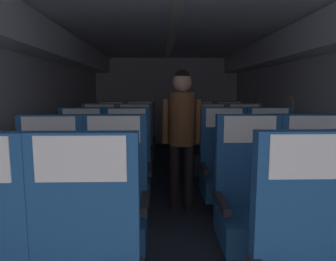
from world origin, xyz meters
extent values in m
cube|color=#2D3342|center=(0.00, 3.86, -0.01)|extent=(3.74, 8.12, 0.02)
cube|color=silver|center=(-1.77, 3.86, 1.07)|extent=(0.08, 7.72, 2.14)
cube|color=silver|center=(1.77, 3.86, 1.07)|extent=(0.08, 7.72, 2.14)
cube|color=silver|center=(0.00, 3.86, 2.14)|extent=(3.62, 7.72, 0.06)
cube|color=silver|center=(0.00, 7.74, 1.07)|extent=(3.62, 0.06, 2.14)
cube|color=silver|center=(-1.55, 3.86, 1.92)|extent=(0.35, 7.42, 0.36)
cube|color=silver|center=(1.55, 3.86, 1.92)|extent=(0.35, 7.42, 0.36)
cube|color=white|center=(0.00, 3.86, 2.10)|extent=(0.12, 6.95, 0.02)
cylinder|color=white|center=(1.72, 4.63, 1.11)|extent=(0.01, 0.26, 0.26)
cylinder|color=white|center=(1.72, 6.18, 1.11)|extent=(0.01, 0.26, 0.26)
cube|color=navy|center=(-0.51, 1.62, 0.78)|extent=(0.49, 0.08, 0.71)
cube|color=silver|center=(-0.51, 1.57, 1.03)|extent=(0.39, 0.01, 0.20)
cube|color=navy|center=(0.50, 1.63, 0.78)|extent=(0.49, 0.08, 0.71)
cube|color=silver|center=(0.50, 1.59, 1.03)|extent=(0.39, 0.01, 0.20)
cube|color=#38383D|center=(-0.99, 2.37, 0.11)|extent=(0.18, 0.17, 0.22)
cube|color=navy|center=(-0.99, 2.37, 0.32)|extent=(0.49, 0.47, 0.22)
cube|color=navy|center=(-0.99, 2.56, 0.78)|extent=(0.49, 0.08, 0.71)
cube|color=#28282D|center=(-0.75, 2.37, 0.52)|extent=(0.05, 0.40, 0.06)
cube|color=#28282D|center=(-1.22, 2.37, 0.52)|extent=(0.05, 0.40, 0.06)
cube|color=silver|center=(-0.99, 2.52, 1.03)|extent=(0.39, 0.01, 0.20)
cube|color=#38383D|center=(-0.51, 2.39, 0.11)|extent=(0.18, 0.17, 0.22)
cube|color=navy|center=(-0.51, 2.39, 0.32)|extent=(0.49, 0.47, 0.22)
cube|color=navy|center=(-0.51, 2.58, 0.78)|extent=(0.49, 0.08, 0.71)
cube|color=#28282D|center=(-0.28, 2.39, 0.52)|extent=(0.05, 0.40, 0.06)
cube|color=#28282D|center=(-0.75, 2.39, 0.52)|extent=(0.05, 0.40, 0.06)
cube|color=silver|center=(-0.51, 2.54, 1.03)|extent=(0.39, 0.01, 0.20)
cube|color=#38383D|center=(0.99, 2.37, 0.11)|extent=(0.18, 0.17, 0.22)
cube|color=navy|center=(0.99, 2.37, 0.32)|extent=(0.49, 0.47, 0.22)
cube|color=navy|center=(0.99, 2.57, 0.78)|extent=(0.49, 0.08, 0.71)
cube|color=#28282D|center=(0.76, 2.37, 0.52)|extent=(0.05, 0.40, 0.06)
cube|color=silver|center=(0.99, 2.52, 1.03)|extent=(0.39, 0.01, 0.20)
cube|color=#38383D|center=(0.50, 2.37, 0.11)|extent=(0.18, 0.17, 0.22)
cube|color=navy|center=(0.50, 2.37, 0.32)|extent=(0.49, 0.47, 0.22)
cube|color=navy|center=(0.50, 2.56, 0.78)|extent=(0.49, 0.08, 0.71)
cube|color=#28282D|center=(0.73, 2.37, 0.52)|extent=(0.05, 0.40, 0.06)
cube|color=#28282D|center=(0.27, 2.37, 0.52)|extent=(0.05, 0.40, 0.06)
cube|color=silver|center=(0.50, 2.51, 1.03)|extent=(0.39, 0.01, 0.20)
cube|color=#38383D|center=(-1.00, 3.33, 0.11)|extent=(0.18, 0.17, 0.22)
cube|color=navy|center=(-1.00, 3.33, 0.32)|extent=(0.49, 0.47, 0.22)
cube|color=navy|center=(-1.00, 3.52, 0.78)|extent=(0.49, 0.08, 0.71)
cube|color=#28282D|center=(-0.76, 3.33, 0.52)|extent=(0.05, 0.40, 0.06)
cube|color=#28282D|center=(-1.23, 3.33, 0.52)|extent=(0.05, 0.40, 0.06)
cube|color=silver|center=(-1.00, 3.48, 1.03)|extent=(0.39, 0.01, 0.20)
cube|color=#38383D|center=(-0.52, 3.31, 0.11)|extent=(0.18, 0.17, 0.22)
cube|color=navy|center=(-0.52, 3.31, 0.32)|extent=(0.49, 0.47, 0.22)
cube|color=navy|center=(-0.52, 3.50, 0.78)|extent=(0.49, 0.08, 0.71)
cube|color=#28282D|center=(-0.28, 3.31, 0.52)|extent=(0.05, 0.40, 0.06)
cube|color=#28282D|center=(-0.75, 3.31, 0.52)|extent=(0.05, 0.40, 0.06)
cube|color=silver|center=(-0.52, 3.45, 1.03)|extent=(0.39, 0.01, 0.20)
cube|color=#38383D|center=(1.00, 3.32, 0.11)|extent=(0.18, 0.17, 0.22)
cube|color=navy|center=(1.00, 3.32, 0.32)|extent=(0.49, 0.47, 0.22)
cube|color=navy|center=(1.00, 3.51, 0.78)|extent=(0.49, 0.08, 0.71)
cube|color=#28282D|center=(1.24, 3.32, 0.52)|extent=(0.05, 0.40, 0.06)
cube|color=#28282D|center=(0.77, 3.32, 0.52)|extent=(0.05, 0.40, 0.06)
cube|color=silver|center=(1.00, 3.46, 1.03)|extent=(0.39, 0.01, 0.20)
cube|color=#38383D|center=(0.51, 3.33, 0.11)|extent=(0.18, 0.17, 0.22)
cube|color=navy|center=(0.51, 3.33, 0.32)|extent=(0.49, 0.47, 0.22)
cube|color=navy|center=(0.51, 3.53, 0.78)|extent=(0.49, 0.08, 0.71)
cube|color=#28282D|center=(0.75, 3.33, 0.52)|extent=(0.05, 0.40, 0.06)
cube|color=#28282D|center=(0.28, 3.33, 0.52)|extent=(0.05, 0.40, 0.06)
cube|color=silver|center=(0.51, 3.48, 1.03)|extent=(0.39, 0.01, 0.20)
cube|color=#38383D|center=(-1.00, 4.27, 0.11)|extent=(0.18, 0.17, 0.22)
cube|color=#4C5666|center=(-1.00, 4.27, 0.32)|extent=(0.49, 0.47, 0.22)
cube|color=#4C5666|center=(-1.00, 4.47, 0.78)|extent=(0.49, 0.08, 0.71)
cube|color=#28282D|center=(-0.77, 4.27, 0.52)|extent=(0.05, 0.40, 0.06)
cube|color=#28282D|center=(-1.23, 4.27, 0.52)|extent=(0.05, 0.40, 0.06)
cube|color=silver|center=(-1.00, 4.42, 1.03)|extent=(0.39, 0.01, 0.20)
cube|color=#38383D|center=(-0.52, 4.26, 0.11)|extent=(0.18, 0.17, 0.22)
cube|color=#4C5666|center=(-0.52, 4.26, 0.32)|extent=(0.49, 0.47, 0.22)
cube|color=#4C5666|center=(-0.52, 4.45, 0.78)|extent=(0.49, 0.08, 0.71)
cube|color=#28282D|center=(-0.28, 4.26, 0.52)|extent=(0.05, 0.40, 0.06)
cube|color=#28282D|center=(-0.75, 4.26, 0.52)|extent=(0.05, 0.40, 0.06)
cube|color=silver|center=(-0.52, 4.41, 1.03)|extent=(0.39, 0.01, 0.20)
cube|color=#38383D|center=(0.99, 4.26, 0.11)|extent=(0.18, 0.17, 0.22)
cube|color=#4C5666|center=(0.99, 4.26, 0.32)|extent=(0.49, 0.47, 0.22)
cube|color=#4C5666|center=(0.99, 4.46, 0.78)|extent=(0.49, 0.08, 0.71)
cube|color=#28282D|center=(1.23, 4.26, 0.52)|extent=(0.05, 0.40, 0.06)
cube|color=#28282D|center=(0.76, 4.26, 0.52)|extent=(0.05, 0.40, 0.06)
cube|color=silver|center=(0.99, 4.41, 1.03)|extent=(0.39, 0.01, 0.20)
cube|color=#38383D|center=(0.52, 4.28, 0.11)|extent=(0.18, 0.17, 0.22)
cube|color=#4C5666|center=(0.52, 4.28, 0.32)|extent=(0.49, 0.47, 0.22)
cube|color=#4C5666|center=(0.52, 4.47, 0.78)|extent=(0.49, 0.08, 0.71)
cube|color=#28282D|center=(0.75, 4.28, 0.52)|extent=(0.05, 0.40, 0.06)
cube|color=#28282D|center=(0.28, 4.28, 0.52)|extent=(0.05, 0.40, 0.06)
cube|color=silver|center=(0.52, 4.42, 1.03)|extent=(0.39, 0.01, 0.20)
cube|color=#38383D|center=(-1.00, 5.20, 0.11)|extent=(0.18, 0.17, 0.22)
cube|color=#4C5666|center=(-1.00, 5.20, 0.32)|extent=(0.49, 0.47, 0.22)
cube|color=#4C5666|center=(-1.00, 5.39, 0.78)|extent=(0.49, 0.08, 0.71)
cube|color=#28282D|center=(-0.76, 5.20, 0.52)|extent=(0.05, 0.40, 0.06)
cube|color=#28282D|center=(-1.23, 5.20, 0.52)|extent=(0.05, 0.40, 0.06)
cube|color=silver|center=(-1.00, 5.35, 1.03)|extent=(0.39, 0.01, 0.20)
cube|color=#38383D|center=(-0.51, 5.20, 0.11)|extent=(0.18, 0.17, 0.22)
cube|color=#4C5666|center=(-0.51, 5.20, 0.32)|extent=(0.49, 0.47, 0.22)
cube|color=#4C5666|center=(-0.51, 5.40, 0.78)|extent=(0.49, 0.08, 0.71)
cube|color=#28282D|center=(-0.27, 5.20, 0.52)|extent=(0.05, 0.40, 0.06)
cube|color=#28282D|center=(-0.74, 5.20, 0.52)|extent=(0.05, 0.40, 0.06)
cube|color=silver|center=(-0.51, 5.35, 1.03)|extent=(0.39, 0.01, 0.20)
cube|color=#38383D|center=(0.99, 5.19, 0.11)|extent=(0.18, 0.17, 0.22)
cube|color=#4C5666|center=(0.99, 5.19, 0.32)|extent=(0.49, 0.47, 0.22)
cube|color=#4C5666|center=(0.99, 5.39, 0.78)|extent=(0.49, 0.08, 0.71)
cube|color=#28282D|center=(1.23, 5.19, 0.52)|extent=(0.05, 0.40, 0.06)
cube|color=#28282D|center=(0.76, 5.19, 0.52)|extent=(0.05, 0.40, 0.06)
cube|color=silver|center=(0.99, 5.34, 1.03)|extent=(0.39, 0.01, 0.20)
cube|color=#38383D|center=(0.51, 5.21, 0.11)|extent=(0.18, 0.17, 0.22)
cube|color=#4C5666|center=(0.51, 5.21, 0.32)|extent=(0.49, 0.47, 0.22)
cube|color=#4C5666|center=(0.51, 5.40, 0.78)|extent=(0.49, 0.08, 0.71)
cube|color=#28282D|center=(0.75, 5.21, 0.52)|extent=(0.05, 0.40, 0.06)
cube|color=#28282D|center=(0.28, 5.21, 0.52)|extent=(0.05, 0.40, 0.06)
cube|color=silver|center=(0.51, 5.36, 1.03)|extent=(0.39, 0.01, 0.20)
cylinder|color=black|center=(-0.01, 3.54, 0.36)|extent=(0.11, 0.11, 0.73)
cylinder|color=black|center=(0.15, 3.54, 0.36)|extent=(0.11, 0.11, 0.73)
cylinder|color=brown|center=(0.07, 3.54, 1.01)|extent=(0.28, 0.28, 0.57)
cylinder|color=brown|center=(-0.11, 3.54, 0.98)|extent=(0.07, 0.07, 0.48)
cylinder|color=brown|center=(0.25, 3.54, 0.98)|extent=(0.07, 0.07, 0.48)
sphere|color=tan|center=(0.07, 3.54, 1.41)|extent=(0.21, 0.21, 0.21)
sphere|color=black|center=(0.07, 3.54, 1.45)|extent=(0.17, 0.17, 0.17)
camera|label=1|loc=(-0.17, 0.33, 1.32)|focal=31.84mm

